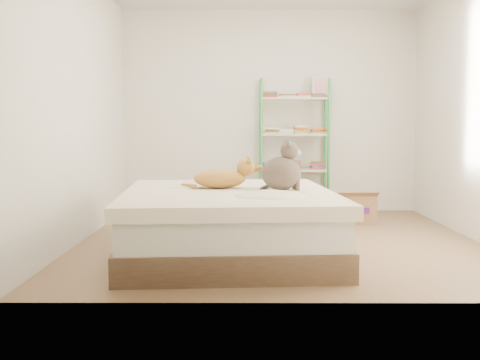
{
  "coord_description": "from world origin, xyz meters",
  "views": [
    {
      "loc": [
        -0.36,
        -5.77,
        1.09
      ],
      "look_at": [
        -0.38,
        -0.38,
        0.62
      ],
      "focal_mm": 45.0,
      "sensor_mm": 36.0,
      "label": 1
    }
  ],
  "objects_px": {
    "orange_cat": "(220,176)",
    "cardboard_box": "(352,208)",
    "grey_cat": "(281,166)",
    "shelf_unit": "(294,146)",
    "bed": "(228,223)",
    "white_bin": "(217,203)"
  },
  "relations": [
    {
      "from": "shelf_unit",
      "to": "grey_cat",
      "type": "bearing_deg",
      "value": -97.43
    },
    {
      "from": "bed",
      "to": "white_bin",
      "type": "distance_m",
      "value": 2.25
    },
    {
      "from": "bed",
      "to": "shelf_unit",
      "type": "relative_size",
      "value": 1.32
    },
    {
      "from": "orange_cat",
      "to": "grey_cat",
      "type": "distance_m",
      "value": 0.56
    },
    {
      "from": "grey_cat",
      "to": "white_bin",
      "type": "height_order",
      "value": "grey_cat"
    },
    {
      "from": "orange_cat",
      "to": "white_bin",
      "type": "distance_m",
      "value": 2.12
    },
    {
      "from": "cardboard_box",
      "to": "shelf_unit",
      "type": "bearing_deg",
      "value": 122.26
    },
    {
      "from": "orange_cat",
      "to": "white_bin",
      "type": "relative_size",
      "value": 1.54
    },
    {
      "from": "bed",
      "to": "orange_cat",
      "type": "xyz_separation_m",
      "value": [
        -0.08,
        0.18,
        0.39
      ]
    },
    {
      "from": "white_bin",
      "to": "orange_cat",
      "type": "bearing_deg",
      "value": -86.9
    },
    {
      "from": "orange_cat",
      "to": "grey_cat",
      "type": "bearing_deg",
      "value": -23.58
    },
    {
      "from": "bed",
      "to": "grey_cat",
      "type": "height_order",
      "value": "grey_cat"
    },
    {
      "from": "bed",
      "to": "shelf_unit",
      "type": "bearing_deg",
      "value": 69.06
    },
    {
      "from": "grey_cat",
      "to": "cardboard_box",
      "type": "xyz_separation_m",
      "value": [
        0.94,
        1.76,
        -0.6
      ]
    },
    {
      "from": "bed",
      "to": "grey_cat",
      "type": "distance_m",
      "value": 0.67
    },
    {
      "from": "orange_cat",
      "to": "cardboard_box",
      "type": "relative_size",
      "value": 1.08
    },
    {
      "from": "shelf_unit",
      "to": "white_bin",
      "type": "height_order",
      "value": "shelf_unit"
    },
    {
      "from": "orange_cat",
      "to": "cardboard_box",
      "type": "bearing_deg",
      "value": 39.36
    },
    {
      "from": "bed",
      "to": "white_bin",
      "type": "relative_size",
      "value": 6.51
    },
    {
      "from": "grey_cat",
      "to": "orange_cat",
      "type": "bearing_deg",
      "value": 66.42
    },
    {
      "from": "white_bin",
      "to": "grey_cat",
      "type": "bearing_deg",
      "value": -73.8
    },
    {
      "from": "grey_cat",
      "to": "white_bin",
      "type": "relative_size",
      "value": 1.18
    }
  ]
}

